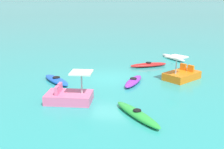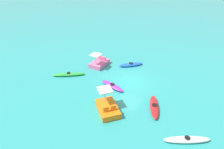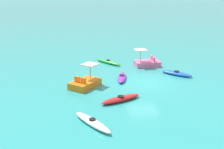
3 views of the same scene
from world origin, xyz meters
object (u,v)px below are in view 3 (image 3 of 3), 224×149
(kayak_blue, at_px, (177,73))
(pedal_boat_orange, at_px, (85,83))
(pedal_boat_pink, at_px, (147,63))
(kayak_red, at_px, (121,99))
(kayak_purple, at_px, (122,77))
(kayak_green, at_px, (108,62))
(kayak_white, at_px, (92,122))

(kayak_blue, bearing_deg, pedal_boat_orange, 103.21)
(kayak_blue, height_order, pedal_boat_pink, pedal_boat_pink)
(kayak_red, distance_m, pedal_boat_orange, 3.85)
(kayak_blue, bearing_deg, kayak_purple, 95.38)
(kayak_green, relative_size, pedal_boat_orange, 1.12)
(kayak_green, xyz_separation_m, kayak_blue, (-4.67, -5.51, 0.00))
(kayak_red, xyz_separation_m, pedal_boat_pink, (8.23, -3.98, 0.17))
(kayak_white, distance_m, kayak_blue, 11.30)
(kayak_white, relative_size, pedal_boat_pink, 1.19)
(kayak_green, bearing_deg, kayak_red, 178.16)
(kayak_white, bearing_deg, kayak_red, -34.47)
(kayak_red, height_order, kayak_green, same)
(kayak_red, height_order, pedal_boat_pink, pedal_boat_pink)
(kayak_red, height_order, pedal_boat_orange, pedal_boat_orange)
(kayak_purple, distance_m, pedal_boat_orange, 3.45)
(kayak_green, height_order, pedal_boat_pink, pedal_boat_pink)
(kayak_red, relative_size, pedal_boat_pink, 1.21)
(kayak_purple, relative_size, kayak_green, 0.90)
(pedal_boat_orange, bearing_deg, kayak_purple, -65.41)
(kayak_red, xyz_separation_m, pedal_boat_orange, (3.11, 2.28, 0.17))
(pedal_boat_orange, bearing_deg, kayak_blue, -76.79)
(pedal_boat_orange, bearing_deg, kayak_white, -178.34)
(kayak_white, relative_size, pedal_boat_orange, 1.06)
(kayak_white, height_order, kayak_green, same)
(kayak_purple, xyz_separation_m, kayak_blue, (0.47, -4.96, 0.00))
(kayak_white, xyz_separation_m, pedal_boat_orange, (6.16, 0.18, 0.17))
(kayak_purple, height_order, kayak_green, same)
(kayak_green, bearing_deg, kayak_blue, -130.28)
(kayak_green, xyz_separation_m, pedal_boat_pink, (-1.44, -3.67, 0.17))
(kayak_red, relative_size, pedal_boat_orange, 1.08)
(kayak_white, xyz_separation_m, kayak_blue, (8.06, -7.91, 0.00))
(kayak_green, bearing_deg, pedal_boat_pink, -111.50)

